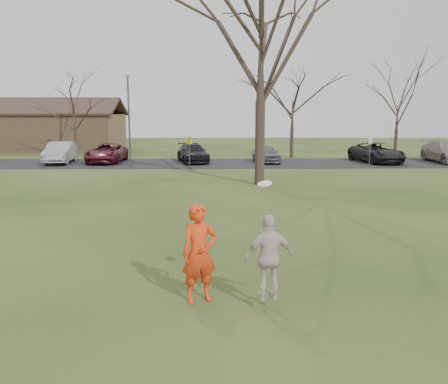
{
  "coord_description": "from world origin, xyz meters",
  "views": [
    {
      "loc": [
        -0.2,
        -8.51,
        3.65
      ],
      "look_at": [
        0.0,
        4.0,
        1.5
      ],
      "focal_mm": 37.02,
      "sensor_mm": 36.0,
      "label": 1
    }
  ],
  "objects": [
    {
      "name": "sign_white",
      "position": [
        10.0,
        22.0,
        1.45
      ],
      "size": [
        0.35,
        0.35,
        2.08
      ],
      "color": "#47474C",
      "rests_on": "ground"
    },
    {
      "name": "parking_strip",
      "position": [
        0.0,
        25.0,
        0.02
      ],
      "size": [
        62.0,
        6.5,
        0.04
      ],
      "primitive_type": "cube",
      "color": "black",
      "rests_on": "ground"
    },
    {
      "name": "sign_yellow",
      "position": [
        -2.0,
        22.0,
        1.45
      ],
      "size": [
        0.35,
        0.35,
        2.08
      ],
      "color": "#47474C",
      "rests_on": "ground"
    },
    {
      "name": "car_6",
      "position": [
        11.57,
        25.23,
        0.76
      ],
      "size": [
        3.24,
        5.53,
        1.45
      ],
      "primitive_type": "imported",
      "rotation": [
        0.0,
        0.0,
        0.17
      ],
      "color": "black",
      "rests_on": "parking_strip"
    },
    {
      "name": "car_1",
      "position": [
        -11.54,
        25.14,
        0.81
      ],
      "size": [
        2.06,
        4.78,
        1.53
      ],
      "primitive_type": "imported",
      "rotation": [
        0.0,
        0.0,
        0.1
      ],
      "color": "#A2A2A8",
      "rests_on": "parking_strip"
    },
    {
      "name": "car_3",
      "position": [
        -1.96,
        25.57,
        0.71
      ],
      "size": [
        2.85,
        4.91,
        1.34
      ],
      "primitive_type": "imported",
      "rotation": [
        0.0,
        0.0,
        0.22
      ],
      "color": "black",
      "rests_on": "parking_strip"
    },
    {
      "name": "car_7",
      "position": [
        16.76,
        25.15,
        0.82
      ],
      "size": [
        2.19,
        5.38,
        1.56
      ],
      "primitive_type": "imported",
      "rotation": [
        0.0,
        0.0,
        -0.0
      ],
      "color": "gray",
      "rests_on": "parking_strip"
    },
    {
      "name": "catching_play",
      "position": [
        0.77,
        -0.33,
        1.02
      ],
      "size": [
        1.01,
        0.63,
        2.23
      ],
      "color": "beige",
      "rests_on": "ground"
    },
    {
      "name": "building",
      "position": [
        -20.0,
        38.0,
        1.93
      ],
      "size": [
        20.6,
        8.5,
        5.14
      ],
      "color": "#8C6D4C",
      "rests_on": "ground"
    },
    {
      "name": "ground",
      "position": [
        0.0,
        0.0,
        0.0
      ],
      "size": [
        120.0,
        120.0,
        0.0
      ],
      "primitive_type": "plane",
      "color": "#1E380F",
      "rests_on": "ground"
    },
    {
      "name": "car_4",
      "position": [
        3.45,
        25.31,
        0.68
      ],
      "size": [
        2.05,
        3.95,
        1.28
      ],
      "primitive_type": "imported",
      "rotation": [
        0.0,
        0.0,
        0.15
      ],
      "color": "slate",
      "rests_on": "parking_strip"
    },
    {
      "name": "lamp_post",
      "position": [
        -6.0,
        22.5,
        3.97
      ],
      "size": [
        0.34,
        0.34,
        6.27
      ],
      "color": "#47474C",
      "rests_on": "ground"
    },
    {
      "name": "player_defender",
      "position": [
        -0.54,
        0.11,
        0.97
      ],
      "size": [
        0.82,
        0.67,
        1.93
      ],
      "primitive_type": "imported",
      "rotation": [
        0.0,
        0.0,
        0.34
      ],
      "color": "red",
      "rests_on": "ground"
    },
    {
      "name": "car_2",
      "position": [
        -8.27,
        25.51,
        0.74
      ],
      "size": [
        2.37,
        5.05,
        1.4
      ],
      "primitive_type": "imported",
      "rotation": [
        0.0,
        0.0,
        -0.01
      ],
      "color": "#5A1525",
      "rests_on": "parking_strip"
    },
    {
      "name": "big_tree",
      "position": [
        2.0,
        15.0,
        7.0
      ],
      "size": [
        9.0,
        9.0,
        14.0
      ],
      "primitive_type": null,
      "color": "#352821",
      "rests_on": "ground"
    },
    {
      "name": "small_tree_row",
      "position": [
        4.38,
        30.06,
        3.89
      ],
      "size": [
        55.0,
        5.9,
        8.5
      ],
      "color": "#352821",
      "rests_on": "ground"
    }
  ]
}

